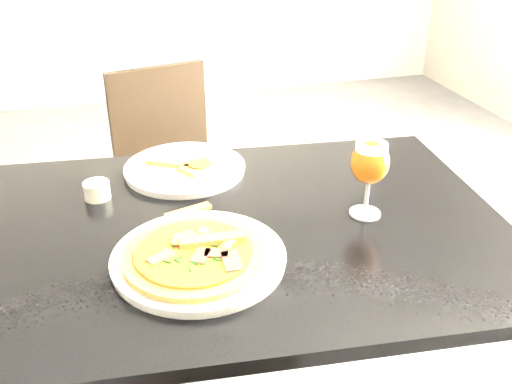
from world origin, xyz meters
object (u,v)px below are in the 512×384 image
object	(u,v)px
dining_table	(230,260)
beer_glass	(370,163)
chair_far	(173,174)
pizza	(195,254)

from	to	relation	value
dining_table	beer_glass	bearing A→B (deg)	-0.90
dining_table	chair_far	xyz separation A→B (m)	(-0.02, 0.88, -0.20)
dining_table	beer_glass	size ratio (longest dim) A/B	7.27
dining_table	pizza	distance (m)	0.20
dining_table	pizza	world-z (taller)	pizza
chair_far	dining_table	bearing A→B (deg)	-101.43
pizza	beer_glass	size ratio (longest dim) A/B	1.56
beer_glass	chair_far	bearing A→B (deg)	109.27
chair_far	pizza	world-z (taller)	chair_far
dining_table	chair_far	world-z (taller)	chair_far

